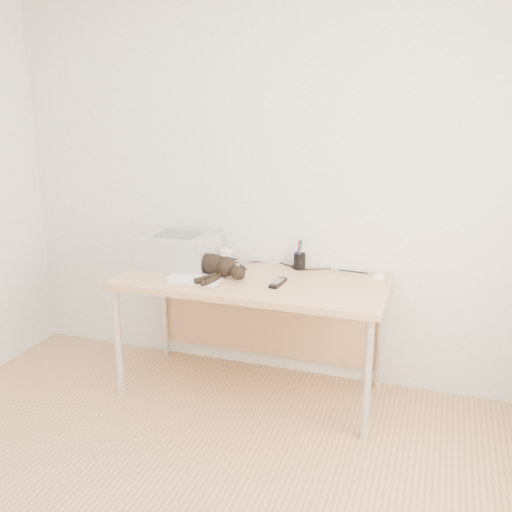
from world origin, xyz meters
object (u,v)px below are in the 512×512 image
(printer, at_px, (180,250))
(desk, at_px, (256,295))
(pen_cup, at_px, (300,261))
(mug, at_px, (226,256))
(mouse, at_px, (379,274))
(cat, at_px, (210,265))

(printer, bearing_deg, desk, -4.74)
(printer, xyz_separation_m, pen_cup, (0.75, 0.16, -0.05))
(mug, distance_m, mouse, 0.99)
(printer, bearing_deg, cat, -24.60)
(mug, xyz_separation_m, mouse, (0.99, -0.01, -0.03))
(desk, height_order, pen_cup, pen_cup)
(mug, height_order, mouse, mug)
(cat, xyz_separation_m, pen_cup, (0.49, 0.27, -0.01))
(mug, bearing_deg, desk, -35.57)
(desk, xyz_separation_m, mouse, (0.72, 0.19, 0.15))
(printer, relative_size, mug, 4.64)
(printer, height_order, mouse, printer)
(desk, bearing_deg, mouse, 14.65)
(cat, height_order, mug, cat)
(mug, height_order, pen_cup, pen_cup)
(desk, height_order, printer, printer)
(mug, bearing_deg, cat, -89.80)
(cat, bearing_deg, desk, 32.12)
(cat, bearing_deg, mug, 106.95)
(cat, bearing_deg, pen_cup, 45.75)
(desk, bearing_deg, pen_cup, 41.70)
(cat, distance_m, mug, 0.27)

